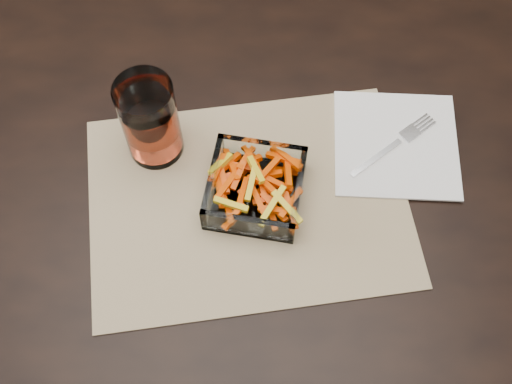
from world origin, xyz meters
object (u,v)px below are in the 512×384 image
dining_table (221,178)px  fork (395,144)px  glass_bowl (255,189)px  tumbler (150,122)px

dining_table → fork: 0.28m
dining_table → glass_bowl: (0.05, -0.08, 0.11)m
glass_bowl → fork: bearing=21.5°
tumbler → fork: 0.36m
dining_table → tumbler: tumbler is taller
glass_bowl → tumbler: tumbler is taller
glass_bowl → fork: size_ratio=1.09×
glass_bowl → tumbler: bearing=150.0°
tumbler → fork: size_ratio=1.03×
dining_table → glass_bowl: glass_bowl is taller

